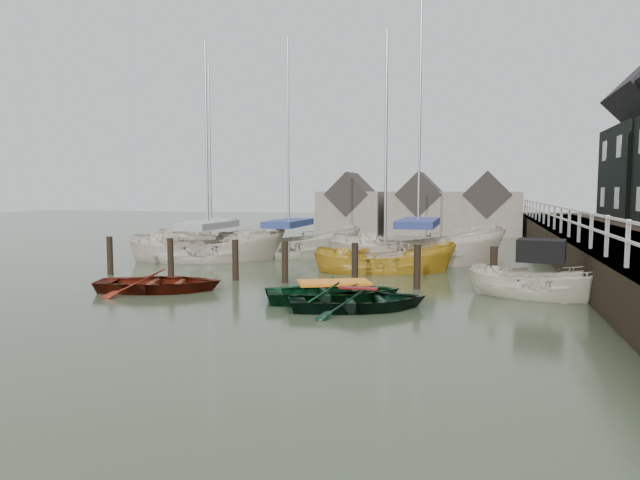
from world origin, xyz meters
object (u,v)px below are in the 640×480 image
(sailboat_a, at_px, (209,259))
(sailboat_e, at_px, (212,250))
(sailboat_d, at_px, (418,262))
(rowboat_green, at_px, (334,302))
(sailboat_c, at_px, (385,271))
(rowboat_red, at_px, (160,291))
(rowboat_dkgreen, at_px, (358,309))
(sailboat_b, at_px, (289,255))
(motorboat, at_px, (540,294))

(sailboat_a, bearing_deg, sailboat_e, 2.95)
(sailboat_a, xyz_separation_m, sailboat_e, (-1.57, 3.44, 0.00))
(sailboat_d, distance_m, sailboat_e, 10.84)
(rowboat_green, height_order, sailboat_c, sailboat_c)
(rowboat_red, relative_size, rowboat_dkgreen, 1.03)
(rowboat_green, relative_size, sailboat_e, 0.36)
(rowboat_red, relative_size, sailboat_b, 0.33)
(rowboat_red, distance_m, sailboat_a, 7.75)
(sailboat_a, height_order, sailboat_d, sailboat_d)
(sailboat_c, bearing_deg, sailboat_e, 48.96)
(rowboat_red, bearing_deg, sailboat_c, -61.16)
(sailboat_a, bearing_deg, rowboat_red, 174.10)
(sailboat_b, distance_m, sailboat_e, 4.63)
(rowboat_green, relative_size, sailboat_c, 0.38)
(motorboat, bearing_deg, rowboat_red, 109.91)
(motorboat, height_order, sailboat_b, sailboat_b)
(sailboat_e, bearing_deg, motorboat, -114.85)
(sailboat_a, distance_m, sailboat_e, 3.78)
(rowboat_dkgreen, distance_m, sailboat_a, 11.99)
(motorboat, bearing_deg, sailboat_c, 61.51)
(rowboat_green, xyz_separation_m, sailboat_e, (-9.23, 11.05, 0.06))
(sailboat_b, height_order, sailboat_d, sailboat_d)
(motorboat, relative_size, sailboat_e, 0.41)
(sailboat_c, height_order, sailboat_e, sailboat_e)
(rowboat_green, xyz_separation_m, sailboat_b, (-4.73, 10.00, 0.06))
(rowboat_green, height_order, sailboat_a, sailboat_a)
(sailboat_c, bearing_deg, sailboat_a, 65.82)
(sailboat_a, xyz_separation_m, sailboat_c, (8.08, -1.37, -0.04))
(rowboat_red, distance_m, rowboat_dkgreen, 6.51)
(sailboat_d, xyz_separation_m, sailboat_e, (-10.62, 2.16, 0.00))
(sailboat_a, distance_m, sailboat_c, 8.20)
(sailboat_a, relative_size, sailboat_e, 1.02)
(rowboat_green, bearing_deg, rowboat_red, 64.51)
(rowboat_dkgreen, xyz_separation_m, sailboat_b, (-5.59, 10.81, 0.06))
(sailboat_a, bearing_deg, motorboat, -133.91)
(sailboat_b, bearing_deg, rowboat_red, 154.89)
(sailboat_b, height_order, sailboat_e, sailboat_b)
(sailboat_c, relative_size, sailboat_d, 0.81)
(sailboat_d, bearing_deg, rowboat_dkgreen, 157.03)
(sailboat_a, bearing_deg, sailboat_d, -103.50)
(rowboat_green, bearing_deg, sailboat_e, 15.94)
(rowboat_green, bearing_deg, motorboat, -92.87)
(rowboat_red, relative_size, sailboat_d, 0.31)
(rowboat_dkgreen, xyz_separation_m, motorboat, (4.74, 2.97, 0.10))
(rowboat_dkgreen, height_order, sailboat_a, sailboat_a)
(sailboat_c, distance_m, sailboat_d, 2.83)
(sailboat_c, bearing_deg, sailboat_d, -34.58)
(motorboat, xyz_separation_m, sailboat_e, (-14.83, 8.89, -0.04))
(sailboat_e, bearing_deg, sailboat_b, -97.08)
(motorboat, height_order, sailboat_e, sailboat_e)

